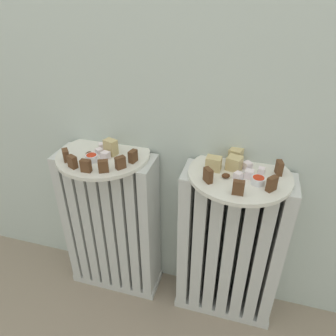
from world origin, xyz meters
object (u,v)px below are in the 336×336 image
at_px(plate_left, 104,155).
at_px(radiator_right, 229,249).
at_px(plate_right, 240,175).
at_px(jam_bowl_left, 92,158).
at_px(fork, 244,176).
at_px(radiator_left, 112,226).
at_px(jam_bowl_right, 258,180).

bearing_deg(plate_left, radiator_right, -0.00).
xyz_separation_m(plate_right, jam_bowl_left, (-0.46, -0.06, 0.02)).
height_order(jam_bowl_left, fork, jam_bowl_left).
relative_size(radiator_left, plate_right, 1.94).
relative_size(plate_left, jam_bowl_right, 7.94).
relative_size(radiator_right, fork, 5.89).
distance_m(jam_bowl_left, fork, 0.47).
xyz_separation_m(radiator_right, jam_bowl_left, (-0.46, -0.06, 0.33)).
bearing_deg(plate_left, radiator_left, 116.57).
height_order(jam_bowl_left, jam_bowl_right, jam_bowl_left).
relative_size(radiator_left, fork, 5.89).
xyz_separation_m(radiator_right, fork, (0.01, -0.02, 0.32)).
height_order(radiator_left, jam_bowl_right, jam_bowl_right).
distance_m(radiator_left, fork, 0.56).
height_order(plate_left, jam_bowl_left, jam_bowl_left).
height_order(plate_right, jam_bowl_left, jam_bowl_left).
height_order(radiator_right, jam_bowl_left, jam_bowl_left).
bearing_deg(plate_left, fork, -2.02).
distance_m(radiator_left, jam_bowl_left, 0.33).
xyz_separation_m(radiator_left, radiator_right, (0.45, -0.00, 0.00)).
distance_m(jam_bowl_right, fork, 0.05).
bearing_deg(plate_left, jam_bowl_left, -100.39).
xyz_separation_m(plate_right, jam_bowl_right, (0.05, -0.04, 0.02)).
bearing_deg(fork, plate_right, 125.99).
bearing_deg(jam_bowl_right, radiator_right, 139.77).
bearing_deg(radiator_left, jam_bowl_left, -100.39).
xyz_separation_m(radiator_left, jam_bowl_right, (0.50, -0.04, 0.33)).
relative_size(radiator_right, plate_left, 1.94).
bearing_deg(fork, plate_left, 177.98).
bearing_deg(jam_bowl_left, radiator_right, 7.24).
bearing_deg(jam_bowl_left, plate_left, 79.61).
bearing_deg(jam_bowl_left, radiator_left, 79.61).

